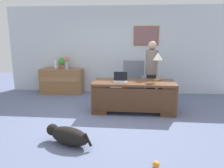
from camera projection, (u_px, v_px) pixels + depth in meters
ground_plane at (108, 121)px, 4.61m from camera, size 12.00×12.00×0.00m
back_wall at (117, 50)px, 6.85m from camera, size 7.00×0.16×2.70m
desk at (134, 95)px, 5.15m from camera, size 1.93×0.81×0.73m
credenza at (62, 81)px, 6.87m from camera, size 1.32×0.50×0.78m
armchair at (133, 83)px, 6.14m from camera, size 0.60×0.59×1.10m
person_standing at (151, 72)px, 5.73m from camera, size 0.32×0.32×1.66m
dog_lying at (68, 135)px, 3.59m from camera, size 0.86×0.56×0.30m
laptop at (120, 79)px, 5.08m from camera, size 0.32×0.22×0.22m
desk_lamp at (158, 58)px, 5.13m from camera, size 0.22×0.22×0.67m
vase_with_flowers at (66, 62)px, 6.72m from camera, size 0.17×0.17×0.39m
vase_empty at (56, 65)px, 6.77m from camera, size 0.11×0.11×0.27m
potted_plant at (62, 63)px, 6.74m from camera, size 0.24×0.24×0.36m
dog_toy_ball at (156, 164)px, 2.96m from camera, size 0.10×0.10×0.10m
dog_toy_bone at (57, 128)px, 4.19m from camera, size 0.11×0.17×0.05m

